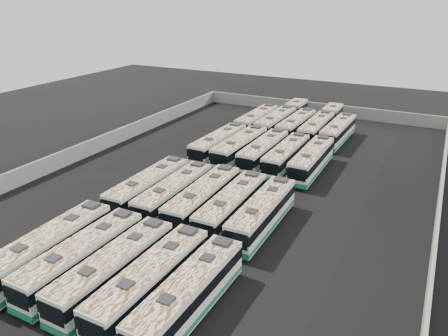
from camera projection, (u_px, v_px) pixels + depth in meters
ground at (233, 184)px, 52.43m from camera, size 140.00×140.00×0.00m
perimeter_wall at (233, 175)px, 52.02m from camera, size 45.20×73.20×2.20m
bus_front_far_left at (50, 248)px, 35.95m from camera, size 2.81×12.48×3.51m
bus_front_left at (82, 257)px, 34.70m from camera, size 2.73×12.26×3.45m
bus_front_center at (114, 269)px, 33.22m from camera, size 2.75×12.18×3.42m
bus_front_right at (151, 281)px, 31.85m from camera, size 2.73×12.36×3.48m
bus_front_far_right at (189, 295)px, 30.46m from camera, size 2.69×12.11×3.41m
bus_midfront_far_left at (149, 187)px, 47.17m from camera, size 2.70×12.30×3.46m
bus_midfront_left at (174, 194)px, 45.79m from camera, size 2.74×12.13×3.41m
bus_midfront_center at (203, 199)px, 44.52m from camera, size 2.92×12.43×3.49m
bus_midfront_right at (232, 206)px, 43.07m from camera, size 2.74×12.20×3.43m
bus_midfront_far_right at (262, 213)px, 41.67m from camera, size 2.65×12.11×3.41m
bus_midback_far_left at (219, 144)px, 60.71m from camera, size 2.89×12.26×3.44m
bus_midback_left at (240, 148)px, 59.24m from camera, size 2.87×12.45×3.50m
bus_midback_center at (263, 152)px, 57.88m from camera, size 2.59×12.17×3.43m
bus_midback_right at (286, 156)px, 56.47m from camera, size 2.55×11.87×3.34m
bus_midback_far_right at (312, 160)px, 54.89m from camera, size 2.62×12.19×3.43m
bus_back_far_left at (257, 121)px, 71.74m from camera, size 2.74×12.25×3.44m
bus_back_left at (283, 118)px, 73.13m from camera, size 2.77×19.10×3.46m
bus_back_center at (296, 126)px, 69.03m from camera, size 2.83×12.17×3.41m
bus_back_right at (322, 124)px, 70.21m from camera, size 2.62×18.74×3.40m
bus_back_far_right at (338, 131)px, 66.35m from camera, size 2.85×12.06×3.38m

